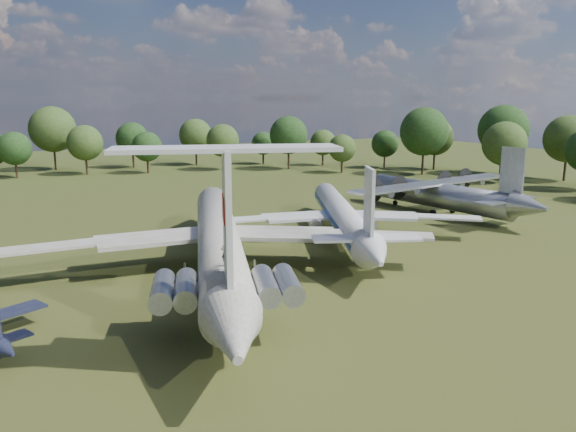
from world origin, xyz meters
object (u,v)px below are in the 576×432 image
person_on_il62 (226,252)px  il62_airliner (219,247)px  tu104_jet (342,221)px  an12_transport (438,198)px

person_on_il62 → il62_airliner: bearing=-114.3°
tu104_jet → an12_transport: (21.37, 6.59, 0.07)m
an12_transport → person_on_il62: person_on_il62 is taller
il62_airliner → person_on_il62: bearing=-90.0°
tu104_jet → an12_transport: bearing=40.9°
il62_airliner → tu104_jet: 19.56m
il62_airliner → an12_transport: (39.84, 13.00, -0.44)m
il62_airliner → an12_transport: il62_airliner is taller
an12_transport → person_on_il62: bearing=-156.7°
an12_transport → person_on_il62: size_ratio=18.60×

